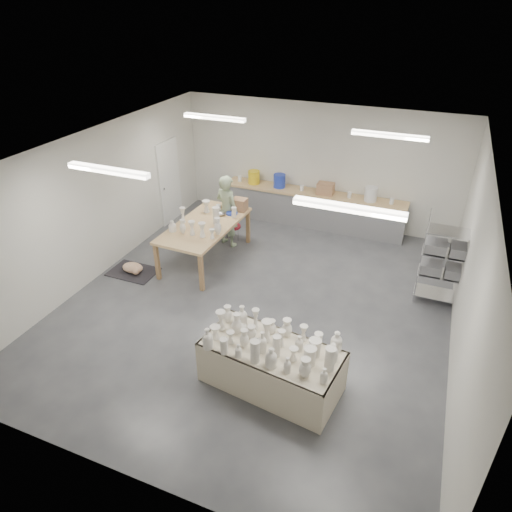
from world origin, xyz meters
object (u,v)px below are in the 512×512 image
at_px(potter, 227,211).
at_px(red_stool, 233,227).
at_px(work_table, 208,223).
at_px(drying_table, 271,363).

height_order(potter, red_stool, potter).
height_order(work_table, potter, potter).
distance_m(work_table, potter, 0.80).
bearing_deg(red_stool, potter, -90.00).
bearing_deg(potter, drying_table, 141.70).
bearing_deg(work_table, red_stool, 86.61).
relative_size(drying_table, potter, 1.27).
xyz_separation_m(potter, red_stool, (0.00, 0.27, -0.54)).
height_order(drying_table, red_stool, drying_table).
bearing_deg(red_stool, drying_table, -58.41).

